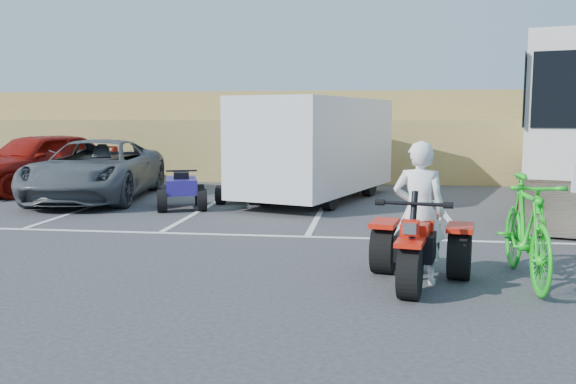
# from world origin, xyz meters

# --- Properties ---
(ground) EXTENTS (100.00, 100.00, 0.00)m
(ground) POSITION_xyz_m (0.00, 0.00, 0.00)
(ground) COLOR #333335
(ground) RESTS_ON ground
(parking_stripes) EXTENTS (28.00, 5.16, 0.01)m
(parking_stripes) POSITION_xyz_m (0.87, 4.07, 0.00)
(parking_stripes) COLOR white
(parking_stripes) RESTS_ON ground
(grass_embankment) EXTENTS (40.00, 8.50, 3.10)m
(grass_embankment) POSITION_xyz_m (0.00, 15.48, 1.42)
(grass_embankment) COLOR olive
(grass_embankment) RESTS_ON ground
(red_trike_atv) EXTENTS (1.63, 1.98, 1.14)m
(red_trike_atv) POSITION_xyz_m (1.68, -0.50, 0.00)
(red_trike_atv) COLOR red
(red_trike_atv) RESTS_ON ground
(rider) EXTENTS (0.73, 0.55, 1.81)m
(rider) POSITION_xyz_m (1.70, -0.35, 0.91)
(rider) COLOR white
(rider) RESTS_ON ground
(green_dirt_bike) EXTENTS (0.65, 2.29, 1.37)m
(green_dirt_bike) POSITION_xyz_m (3.07, -0.16, 0.69)
(green_dirt_bike) COLOR #14BF19
(green_dirt_bike) RESTS_ON ground
(grey_pickup) EXTENTS (3.18, 5.73, 1.52)m
(grey_pickup) POSITION_xyz_m (-5.87, 6.61, 0.76)
(grey_pickup) COLOR #494D50
(grey_pickup) RESTS_ON ground
(red_car) EXTENTS (3.68, 5.34, 1.69)m
(red_car) POSITION_xyz_m (-8.23, 7.99, 0.84)
(red_car) COLOR maroon
(red_car) RESTS_ON ground
(cargo_trailer) EXTENTS (3.83, 5.89, 2.56)m
(cargo_trailer) POSITION_xyz_m (-0.25, 7.14, 1.38)
(cargo_trailer) COLOR silver
(cargo_trailer) RESTS_ON ground
(quad_atv_blue) EXTENTS (1.50, 1.73, 0.95)m
(quad_atv_blue) POSITION_xyz_m (-3.22, 5.34, 0.00)
(quad_atv_blue) COLOR navy
(quad_atv_blue) RESTS_ON ground
(quad_atv_green) EXTENTS (1.01, 1.34, 0.87)m
(quad_atv_green) POSITION_xyz_m (-2.10, 6.61, 0.00)
(quad_atv_green) COLOR #13561E
(quad_atv_green) RESTS_ON ground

